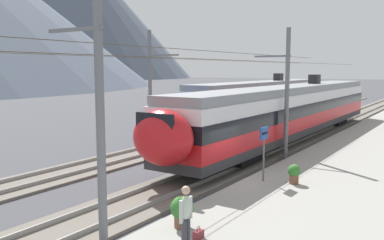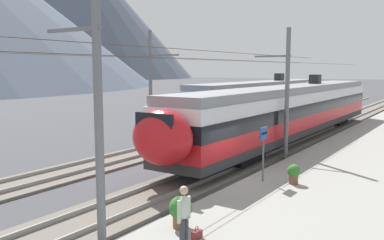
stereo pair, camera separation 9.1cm
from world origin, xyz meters
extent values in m
plane|color=#424247|center=(0.00, 0.00, 0.00)|extent=(400.00, 400.00, 0.00)
cube|color=gray|center=(0.00, -4.37, 0.19)|extent=(120.00, 6.70, 0.37)
cube|color=#6B6359|center=(0.00, 1.26, 0.06)|extent=(120.00, 3.00, 0.12)
cube|color=gray|center=(0.00, 0.54, 0.20)|extent=(120.00, 0.07, 0.16)
cube|color=gray|center=(0.00, 1.98, 0.20)|extent=(120.00, 0.07, 0.16)
cube|color=#6B6359|center=(0.00, 6.99, 0.06)|extent=(120.00, 3.00, 0.12)
cube|color=gray|center=(0.00, 6.27, 0.20)|extent=(120.00, 0.07, 0.16)
cube|color=gray|center=(0.00, 7.71, 0.20)|extent=(120.00, 0.07, 0.16)
cube|color=#2D2D30|center=(12.51, 1.26, 0.92)|extent=(28.57, 2.93, 0.45)
cube|color=red|center=(12.51, 1.26, 1.57)|extent=(28.57, 2.93, 0.85)
cube|color=black|center=(12.51, 1.26, 2.38)|extent=(28.57, 2.97, 0.75)
cube|color=white|center=(12.51, 1.26, 3.08)|extent=(28.57, 2.93, 0.65)
cube|color=gray|center=(12.51, 1.26, 3.62)|extent=(28.27, 2.73, 0.45)
cube|color=black|center=(3.65, 1.26, 0.49)|extent=(2.80, 2.34, 0.42)
cube|color=black|center=(21.36, 1.26, 0.49)|extent=(2.80, 2.34, 0.42)
ellipsoid|color=red|center=(-2.33, 1.26, 2.27)|extent=(1.80, 2.69, 2.25)
cube|color=black|center=(-2.83, 1.26, 2.70)|extent=(0.16, 1.76, 1.19)
cube|color=black|center=(16.79, 1.26, 4.20)|extent=(0.90, 0.70, 0.70)
cube|color=#2D2D30|center=(20.28, 6.99, 0.92)|extent=(23.16, 2.99, 0.45)
cube|color=#1E429E|center=(20.28, 6.99, 1.57)|extent=(23.16, 2.99, 0.85)
cube|color=black|center=(20.28, 6.99, 2.38)|extent=(23.16, 3.03, 0.75)
cube|color=white|center=(20.28, 6.99, 3.08)|extent=(23.16, 2.99, 0.65)
cube|color=gray|center=(20.28, 6.99, 3.62)|extent=(22.86, 2.79, 0.45)
cube|color=black|center=(13.10, 6.99, 0.49)|extent=(2.80, 2.39, 0.42)
cube|color=black|center=(27.46, 6.99, 0.49)|extent=(2.80, 2.39, 0.42)
ellipsoid|color=#1E429E|center=(8.15, 6.99, 2.27)|extent=(1.80, 2.75, 2.25)
cube|color=black|center=(7.65, 6.99, 2.70)|extent=(0.16, 1.79, 1.19)
cube|color=black|center=(23.75, 6.99, 4.20)|extent=(0.90, 0.70, 0.70)
cylinder|color=slate|center=(-7.33, -0.52, 3.74)|extent=(0.24, 0.24, 7.48)
cube|color=slate|center=(-7.33, 0.37, 6.03)|extent=(0.10, 2.08, 0.10)
cylinder|color=#473823|center=(-7.33, 1.26, 5.78)|extent=(46.21, 0.02, 0.02)
cylinder|color=slate|center=(6.32, -0.52, 3.57)|extent=(0.24, 0.24, 7.15)
cube|color=slate|center=(6.32, 0.37, 5.66)|extent=(0.10, 2.08, 0.10)
cylinder|color=#473823|center=(6.32, 1.26, 5.41)|extent=(46.21, 0.02, 0.02)
cylinder|color=slate|center=(6.58, 9.20, 3.77)|extent=(0.24, 0.24, 7.55)
cube|color=slate|center=(6.58, 8.10, 5.86)|extent=(0.10, 2.51, 0.10)
cylinder|color=#473823|center=(6.58, 6.99, 5.61)|extent=(46.21, 0.02, 0.02)
cylinder|color=#59595B|center=(0.40, -1.84, 1.49)|extent=(0.08, 0.08, 2.25)
cube|color=#19479E|center=(0.40, -1.84, 2.37)|extent=(0.70, 0.06, 0.50)
cube|color=black|center=(0.40, -1.87, 2.37)|extent=(0.52, 0.01, 0.10)
cylinder|color=#383842|center=(-6.87, -2.90, 0.78)|extent=(0.14, 0.14, 0.82)
cylinder|color=#383842|center=(-6.71, -2.90, 0.78)|extent=(0.14, 0.14, 0.82)
ellipsoid|color=#B7C6B7|center=(-6.79, -2.90, 1.50)|extent=(0.36, 0.22, 0.62)
sphere|color=tan|center=(-6.79, -2.90, 1.95)|extent=(0.22, 0.22, 0.22)
cylinder|color=#B7C6B7|center=(-7.01, -2.90, 1.45)|extent=(0.09, 0.09, 0.58)
cylinder|color=#B7C6B7|center=(-6.57, -2.90, 1.45)|extent=(0.09, 0.09, 0.58)
cube|color=maroon|center=(-5.99, -2.77, 0.48)|extent=(0.32, 0.18, 0.23)
torus|color=maroon|center=(-5.99, -2.77, 0.65)|extent=(0.16, 0.02, 0.16)
cylinder|color=brown|center=(0.72, -3.03, 0.56)|extent=(0.37, 0.37, 0.38)
sphere|color=#33752D|center=(0.72, -3.03, 0.90)|extent=(0.51, 0.51, 0.51)
sphere|color=gold|center=(0.72, -3.03, 1.02)|extent=(0.28, 0.28, 0.28)
cylinder|color=brown|center=(-5.57, -1.93, 0.56)|extent=(0.46, 0.46, 0.38)
sphere|color=#33752D|center=(-5.57, -1.93, 0.96)|extent=(0.69, 0.69, 0.69)
sphere|color=gold|center=(-5.57, -1.93, 1.11)|extent=(0.38, 0.38, 0.38)
camera|label=1|loc=(-15.07, -8.60, 4.96)|focal=38.72mm
camera|label=2|loc=(-15.02, -8.68, 4.96)|focal=38.72mm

